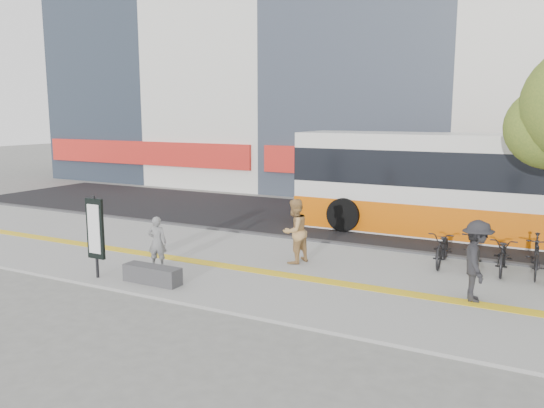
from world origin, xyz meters
The scene contains 12 objects.
ground centered at (0.00, 0.00, 0.00)m, with size 120.00×120.00×0.00m, color slate.
sidewalk centered at (0.00, 1.50, 0.04)m, with size 40.00×7.00×0.08m, color gray.
tactile_strip centered at (0.00, 1.00, 0.09)m, with size 40.00×0.45×0.01m, color yellow.
street centered at (0.00, 9.00, 0.03)m, with size 40.00×8.00×0.06m, color black.
curb centered at (0.00, 5.00, 0.07)m, with size 40.00×0.25×0.14m, color #343336.
bench centered at (-2.60, -1.20, 0.30)m, with size 1.60×0.45×0.45m, color #343336.
signboard centered at (-4.20, -1.51, 1.37)m, with size 0.55×0.10×2.20m.
bus centered at (4.23, 8.50, 1.75)m, with size 13.52×3.21×3.60m.
bicycle_row centered at (5.25, 4.00, 0.61)m, with size 3.96×1.96×1.13m.
seated_woman centered at (-3.40, -0.01, 0.81)m, with size 0.54×0.35×1.47m, color black.
pedestrian_tan centered at (-0.20, 2.24, 1.02)m, with size 0.91×0.71×1.87m, color tan.
pedestrian_dark centered at (4.89, 1.24, 1.03)m, with size 1.23×0.70×1.90m, color black.
Camera 1 is at (6.36, -11.66, 4.38)m, focal length 35.95 mm.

